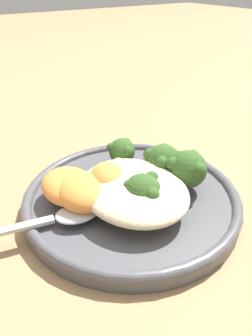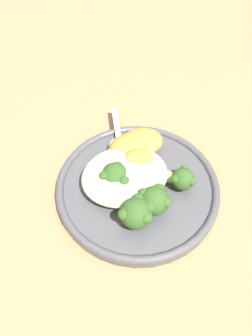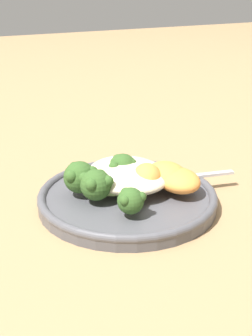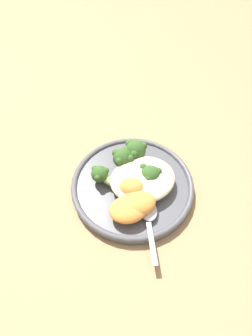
% 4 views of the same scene
% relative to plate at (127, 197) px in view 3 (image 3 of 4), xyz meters
% --- Properties ---
extents(ground_plane, '(4.00, 4.00, 0.00)m').
position_rel_plate_xyz_m(ground_plane, '(0.01, 0.01, -0.01)').
color(ground_plane, '#9E7A51').
extents(plate, '(0.25, 0.25, 0.02)m').
position_rel_plate_xyz_m(plate, '(0.00, 0.00, 0.00)').
color(plate, '#4C4C51').
rests_on(plate, ground_plane).
extents(quinoa_mound, '(0.13, 0.11, 0.03)m').
position_rel_plate_xyz_m(quinoa_mound, '(-0.02, 0.01, 0.03)').
color(quinoa_mound, beige).
rests_on(quinoa_mound, plate).
extents(broccoli_stalk_0, '(0.09, 0.04, 0.04)m').
position_rel_plate_xyz_m(broccoli_stalk_0, '(-0.03, 0.01, 0.03)').
color(broccoli_stalk_0, '#9EBC66').
rests_on(broccoli_stalk_0, plate).
extents(broccoli_stalk_1, '(0.09, 0.12, 0.04)m').
position_rel_plate_xyz_m(broccoli_stalk_1, '(-0.02, -0.05, 0.03)').
color(broccoli_stalk_1, '#9EBC66').
rests_on(broccoli_stalk_1, plate).
extents(broccoli_stalk_2, '(0.05, 0.10, 0.04)m').
position_rel_plate_xyz_m(broccoli_stalk_2, '(0.01, -0.04, 0.03)').
color(broccoli_stalk_2, '#9EBC66').
rests_on(broccoli_stalk_2, plate).
extents(broccoli_stalk_3, '(0.07, 0.07, 0.03)m').
position_rel_plate_xyz_m(broccoli_stalk_3, '(0.05, -0.02, 0.03)').
color(broccoli_stalk_3, '#9EBC66').
rests_on(broccoli_stalk_3, plate).
extents(sweet_potato_chunk_0, '(0.06, 0.06, 0.04)m').
position_rel_plate_xyz_m(sweet_potato_chunk_0, '(0.01, 0.03, 0.03)').
color(sweet_potato_chunk_0, orange).
rests_on(sweet_potato_chunk_0, plate).
extents(sweet_potato_chunk_1, '(0.07, 0.06, 0.03)m').
position_rel_plate_xyz_m(sweet_potato_chunk_1, '(0.03, 0.06, 0.03)').
color(sweet_potato_chunk_1, orange).
rests_on(sweet_potato_chunk_1, plate).
extents(sweet_potato_chunk_2, '(0.07, 0.06, 0.03)m').
position_rel_plate_xyz_m(sweet_potato_chunk_2, '(0.01, 0.06, 0.03)').
color(sweet_potato_chunk_2, orange).
rests_on(sweet_potato_chunk_2, plate).
extents(spoon, '(0.05, 0.12, 0.01)m').
position_rel_plate_xyz_m(spoon, '(-0.00, 0.08, 0.01)').
color(spoon, '#B7B7BC').
rests_on(spoon, plate).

